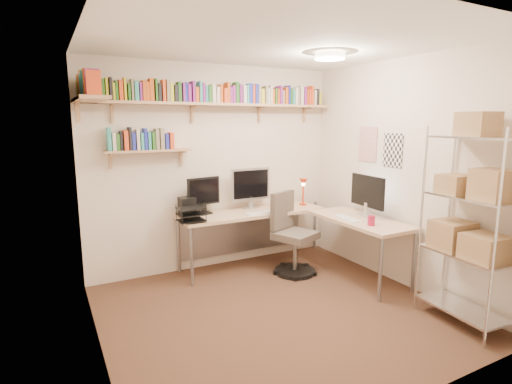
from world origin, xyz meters
TOP-DOWN VIEW (x-y plane):
  - ground at (0.00, 0.00)m, footprint 3.20×3.20m
  - room_shell at (0.00, 0.00)m, footprint 3.24×3.04m
  - wall_shelves at (-0.42, 1.30)m, footprint 3.12×1.09m
  - corner_desk at (0.48, 0.97)m, footprint 2.21×1.87m
  - office_chair at (0.68, 0.80)m, footprint 0.57×0.57m
  - wire_rack at (1.36, -0.99)m, footprint 0.44×0.80m

SIDE VIEW (x-z plane):
  - ground at x=0.00m, z-range 0.00..0.00m
  - office_chair at x=0.68m, z-range -0.08..0.91m
  - corner_desk at x=0.48m, z-range 0.09..1.33m
  - wire_rack at x=1.36m, z-range 0.12..2.02m
  - room_shell at x=0.00m, z-range 0.29..2.81m
  - wall_shelves at x=-0.42m, z-range 1.63..2.43m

